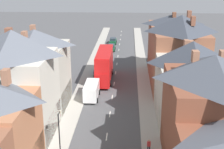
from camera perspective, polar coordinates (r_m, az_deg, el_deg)
pavement_left at (r=55.97m, az=-4.73°, el=-0.81°), size 2.20×104.00×0.14m
pavement_right at (r=55.53m, az=5.75°, el=-1.00°), size 2.20×104.00×0.14m
centre_line_dashes at (r=53.66m, az=0.39°, el=-1.68°), size 0.14×97.80×0.01m
terrace_row_right at (r=35.56m, az=15.59°, el=-3.90°), size 8.00×58.84×12.63m
double_decker_bus_lead at (r=54.59m, az=-1.41°, el=1.78°), size 2.74×10.80×5.30m
car_near_blue at (r=83.09m, az=0.18°, el=6.23°), size 1.90×4.58×1.59m
car_near_silver at (r=59.16m, az=-2.33°, el=1.08°), size 1.90×4.29×1.62m
car_parked_left_a at (r=75.62m, az=-0.13°, el=4.99°), size 1.90×3.94×1.61m
delivery_van at (r=47.24m, az=-3.76°, el=-2.88°), size 2.20×5.20×2.41m
pedestrian_mid_left at (r=33.86m, az=6.74°, el=-12.80°), size 0.36×0.22×1.61m
street_lamp at (r=31.66m, az=-9.56°, el=-10.71°), size 0.20×1.12×5.50m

